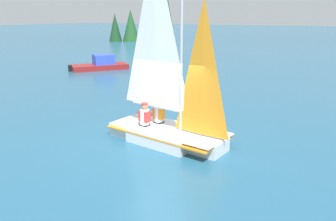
{
  "coord_description": "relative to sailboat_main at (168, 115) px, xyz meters",
  "views": [
    {
      "loc": [
        -8.31,
        -5.07,
        3.84
      ],
      "look_at": [
        0.0,
        0.0,
        1.01
      ],
      "focal_mm": 35.0,
      "sensor_mm": 36.0,
      "label": 1
    }
  ],
  "objects": [
    {
      "name": "sailboat_main",
      "position": [
        0.0,
        0.0,
        0.0
      ],
      "size": [
        2.02,
        3.99,
        6.09
      ],
      "rotation": [
        0.0,
        0.0,
        4.62
      ],
      "color": "silver",
      "rests_on": "ground_plane"
    },
    {
      "name": "sailor_crew",
      "position": [
        -0.12,
        0.79,
        -0.22
      ],
      "size": [
        0.33,
        0.36,
        1.16
      ],
      "rotation": [
        0.0,
        0.0,
        4.62
      ],
      "color": "black",
      "rests_on": "ground_plane"
    },
    {
      "name": "ground_plane",
      "position": [
        -0.0,
        -0.02,
        -0.85
      ],
      "size": [
        260.0,
        260.0,
        0.0
      ],
      "primitive_type": "plane",
      "color": "#235675"
    },
    {
      "name": "sailor_helm",
      "position": [
        0.36,
        0.56,
        -0.22
      ],
      "size": [
        0.33,
        0.36,
        1.16
      ],
      "rotation": [
        0.0,
        0.0,
        4.62
      ],
      "color": "black",
      "rests_on": "ground_plane"
    },
    {
      "name": "motorboat_distant",
      "position": [
        9.75,
        11.78,
        -0.48
      ],
      "size": [
        4.27,
        3.67,
        1.07
      ],
      "rotation": [
        0.0,
        0.0,
        5.68
      ],
      "color": "maroon",
      "rests_on": "ground_plane"
    },
    {
      "name": "treeline_shore",
      "position": [
        40.2,
        27.94,
        2.24
      ],
      "size": [
        16.99,
        5.25,
        7.33
      ],
      "color": "#193D1E",
      "rests_on": "ground_plane"
    }
  ]
}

